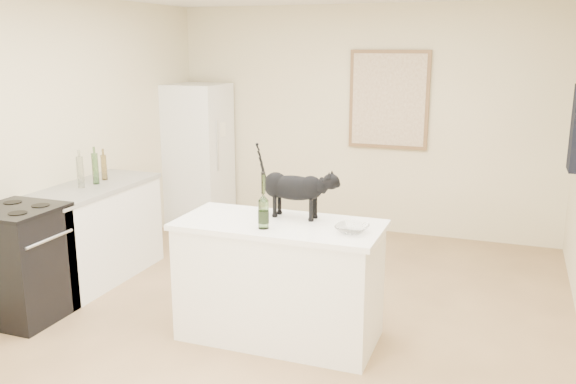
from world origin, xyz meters
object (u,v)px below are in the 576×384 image
at_px(wine_bottle, 263,204).
at_px(glass_bowl, 352,229).
at_px(fridge, 198,154).
at_px(black_cat, 294,191).
at_px(stove, 21,265).

bearing_deg(wine_bottle, glass_bowl, 10.25).
relative_size(fridge, black_cat, 2.94).
distance_m(wine_bottle, glass_bowl, 0.64).
height_order(black_cat, wine_bottle, black_cat).
height_order(wine_bottle, glass_bowl, wine_bottle).
relative_size(stove, fridge, 0.53).
height_order(stove, black_cat, black_cat).
bearing_deg(fridge, glass_bowl, -45.04).
bearing_deg(wine_bottle, stove, -173.53).
bearing_deg(stove, black_cat, 14.93).
bearing_deg(stove, glass_bowl, 7.36).
xyz_separation_m(stove, wine_bottle, (2.00, 0.23, 0.63)).
distance_m(fridge, glass_bowl, 3.69).
bearing_deg(glass_bowl, stove, -172.64).
xyz_separation_m(wine_bottle, glass_bowl, (0.61, 0.11, -0.15)).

